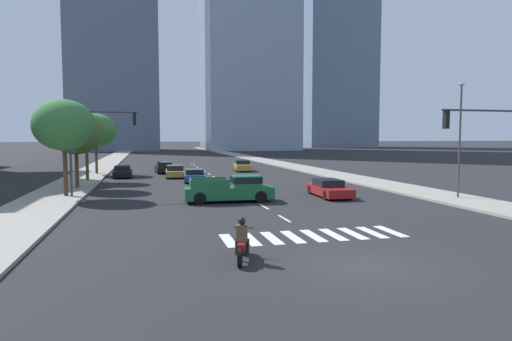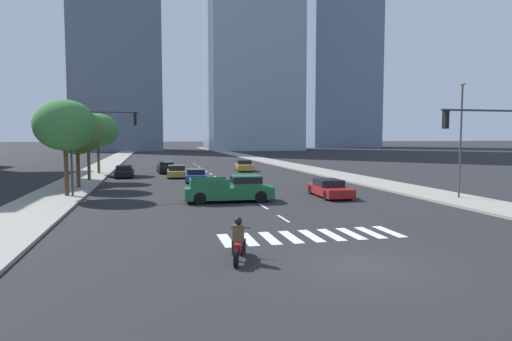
% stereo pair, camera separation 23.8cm
% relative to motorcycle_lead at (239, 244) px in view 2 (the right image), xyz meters
% --- Properties ---
extents(ground_plane, '(800.00, 800.00, 0.00)m').
position_rel_motorcycle_lead_xyz_m(ground_plane, '(3.67, -1.48, -0.58)').
color(ground_plane, '#232326').
extents(sidewalk_east, '(4.00, 260.00, 0.15)m').
position_rel_motorcycle_lead_xyz_m(sidewalk_east, '(16.56, 28.52, -0.51)').
color(sidewalk_east, gray).
rests_on(sidewalk_east, ground).
extents(sidewalk_west, '(4.00, 260.00, 0.15)m').
position_rel_motorcycle_lead_xyz_m(sidewalk_west, '(-9.21, 28.52, -0.51)').
color(sidewalk_west, gray).
rests_on(sidewalk_west, ground).
extents(crosswalk_near, '(7.65, 2.34, 0.01)m').
position_rel_motorcycle_lead_xyz_m(crosswalk_near, '(3.67, 2.98, -0.58)').
color(crosswalk_near, silver).
rests_on(crosswalk_near, ground).
extents(lane_divider_center, '(0.14, 50.00, 0.01)m').
position_rel_motorcycle_lead_xyz_m(lane_divider_center, '(3.67, 30.98, -0.58)').
color(lane_divider_center, silver).
rests_on(lane_divider_center, ground).
extents(motorcycle_lead, '(0.92, 2.06, 1.49)m').
position_rel_motorcycle_lead_xyz_m(motorcycle_lead, '(0.00, 0.00, 0.00)').
color(motorcycle_lead, black).
rests_on(motorcycle_lead, ground).
extents(pickup_truck, '(5.64, 2.11, 1.67)m').
position_rel_motorcycle_lead_xyz_m(pickup_truck, '(2.26, 13.35, 0.23)').
color(pickup_truck, '#1E6038').
rests_on(pickup_truck, ground).
extents(sedan_black_0, '(2.02, 4.45, 1.28)m').
position_rel_motorcycle_lead_xyz_m(sedan_black_0, '(-1.17, 37.46, 0.01)').
color(sedan_black_0, black).
rests_on(sedan_black_0, ground).
extents(sedan_red_1, '(2.05, 4.83, 1.18)m').
position_rel_motorcycle_lead_xyz_m(sedan_red_1, '(9.18, 14.19, -0.03)').
color(sedan_red_1, maroon).
rests_on(sedan_red_1, ground).
extents(sedan_blue_2, '(2.26, 4.70, 1.19)m').
position_rel_motorcycle_lead_xyz_m(sedan_blue_2, '(1.22, 26.72, -0.03)').
color(sedan_blue_2, navy).
rests_on(sedan_blue_2, ground).
extents(sedan_gold_3, '(2.06, 4.65, 1.24)m').
position_rel_motorcycle_lead_xyz_m(sedan_gold_3, '(-0.27, 31.72, -0.01)').
color(sedan_gold_3, '#B28E38').
rests_on(sedan_gold_3, ground).
extents(sedan_gold_4, '(2.26, 4.60, 1.32)m').
position_rel_motorcycle_lead_xyz_m(sedan_gold_4, '(8.19, 38.21, 0.03)').
color(sedan_gold_4, '#B28E38').
rests_on(sedan_gold_4, ground).
extents(sedan_black_5, '(1.78, 4.46, 1.21)m').
position_rel_motorcycle_lead_xyz_m(sedan_black_5, '(-5.48, 32.93, -0.02)').
color(sedan_black_5, black).
rests_on(sedan_black_5, ground).
extents(traffic_signal_near, '(5.26, 0.28, 5.66)m').
position_rel_motorcycle_lead_xyz_m(traffic_signal_near, '(13.75, 4.36, 3.50)').
color(traffic_signal_near, '#333335').
rests_on(traffic_signal_near, sidewalk_east).
extents(traffic_signal_far, '(4.74, 0.28, 6.07)m').
position_rel_motorcycle_lead_xyz_m(traffic_signal_far, '(-6.38, 17.61, 3.73)').
color(traffic_signal_far, '#333335').
rests_on(traffic_signal_far, sidewalk_west).
extents(street_lamp_east, '(0.50, 0.24, 7.47)m').
position_rel_motorcycle_lead_xyz_m(street_lamp_east, '(16.86, 10.77, 3.90)').
color(street_lamp_east, '#3F3F42').
rests_on(street_lamp_east, sidewalk_east).
extents(street_tree_nearest, '(4.05, 4.05, 6.49)m').
position_rel_motorcycle_lead_xyz_m(street_tree_nearest, '(-8.41, 17.85, 4.32)').
color(street_tree_nearest, '#4C3823').
rests_on(street_tree_nearest, sidewalk_west).
extents(street_tree_second, '(4.14, 4.14, 6.14)m').
position_rel_motorcycle_lead_xyz_m(street_tree_second, '(-8.41, 22.88, 3.93)').
color(street_tree_second, '#4C3823').
rests_on(street_tree_second, sidewalk_west).
extents(street_tree_third, '(3.70, 3.70, 6.25)m').
position_rel_motorcycle_lead_xyz_m(street_tree_third, '(-8.41, 29.05, 4.22)').
color(street_tree_third, '#4C3823').
rests_on(street_tree_third, sidewalk_west).
extents(street_tree_fourth, '(4.35, 4.35, 6.54)m').
position_rel_motorcycle_lead_xyz_m(street_tree_fourth, '(-8.41, 36.81, 4.25)').
color(street_tree_fourth, '#4C3823').
rests_on(street_tree_fourth, sidewalk_west).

